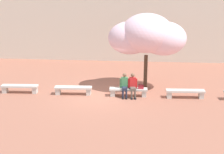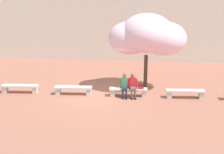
% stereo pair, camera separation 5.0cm
% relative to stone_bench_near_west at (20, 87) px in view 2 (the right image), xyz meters
% --- Properties ---
extents(ground_plane, '(100.00, 100.00, 0.00)m').
position_rel_stone_bench_near_west_xyz_m(ground_plane, '(4.53, 0.00, -0.31)').
color(ground_plane, '#9E604C').
extents(stone_bench_near_west, '(2.05, 0.51, 0.45)m').
position_rel_stone_bench_near_west_xyz_m(stone_bench_near_west, '(0.00, 0.00, 0.00)').
color(stone_bench_near_west, beige).
rests_on(stone_bench_near_west, ground).
extents(stone_bench_center, '(2.05, 0.51, 0.45)m').
position_rel_stone_bench_near_west_xyz_m(stone_bench_center, '(3.02, 0.00, 0.00)').
color(stone_bench_center, beige).
rests_on(stone_bench_center, ground).
extents(stone_bench_near_east, '(2.05, 0.51, 0.45)m').
position_rel_stone_bench_near_west_xyz_m(stone_bench_near_east, '(6.04, 0.00, 0.00)').
color(stone_bench_near_east, beige).
rests_on(stone_bench_near_east, ground).
extents(stone_bench_east_end, '(2.05, 0.51, 0.45)m').
position_rel_stone_bench_near_west_xyz_m(stone_bench_east_end, '(9.06, 0.00, 0.00)').
color(stone_bench_east_end, beige).
rests_on(stone_bench_east_end, ground).
extents(person_seated_left, '(0.51, 0.70, 1.29)m').
position_rel_stone_bench_near_west_xyz_m(person_seated_left, '(5.83, -0.05, 0.39)').
color(person_seated_left, black).
rests_on(person_seated_left, ground).
extents(person_seated_right, '(0.50, 0.72, 1.29)m').
position_rel_stone_bench_near_west_xyz_m(person_seated_right, '(6.27, -0.05, 0.39)').
color(person_seated_right, black).
rests_on(person_seated_right, ground).
extents(handbag, '(0.30, 0.15, 0.34)m').
position_rel_stone_bench_near_west_xyz_m(handbag, '(6.71, -0.02, 0.27)').
color(handbag, '#A3232D').
rests_on(handbag, stone_bench_near_east).
extents(cherry_tree_main, '(4.32, 2.95, 4.33)m').
position_rel_stone_bench_near_west_xyz_m(cherry_tree_main, '(6.98, 1.33, 2.78)').
color(cherry_tree_main, '#473323').
rests_on(cherry_tree_main, ground).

